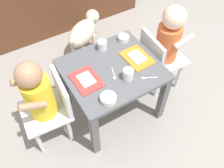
{
  "coord_description": "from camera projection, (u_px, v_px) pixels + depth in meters",
  "views": [
    {
      "loc": [
        -0.52,
        -0.87,
        1.53
      ],
      "look_at": [
        0.0,
        0.0,
        0.29
      ],
      "focal_mm": 38.37,
      "sensor_mm": 36.0,
      "label": 1
    }
  ],
  "objects": [
    {
      "name": "seated_child_left",
      "position": [
        41.0,
        96.0,
        1.36
      ],
      "size": [
        0.3,
        0.3,
        0.7
      ],
      "color": "silver",
      "rests_on": "ground"
    },
    {
      "name": "cereal_bowl_left_side",
      "position": [
        108.0,
        98.0,
        1.31
      ],
      "size": [
        0.09,
        0.09,
        0.03
      ],
      "color": "silver",
      "rests_on": "dining_table"
    },
    {
      "name": "seated_child_right",
      "position": [
        167.0,
        41.0,
        1.64
      ],
      "size": [
        0.3,
        0.3,
        0.71
      ],
      "color": "silver",
      "rests_on": "ground"
    },
    {
      "name": "food_tray_right",
      "position": [
        137.0,
        58.0,
        1.53
      ],
      "size": [
        0.16,
        0.21,
        0.02
      ],
      "color": "orange",
      "rests_on": "dining_table"
    },
    {
      "name": "water_cup_left",
      "position": [
        128.0,
        75.0,
        1.41
      ],
      "size": [
        0.06,
        0.06,
        0.07
      ],
      "color": "white",
      "rests_on": "dining_table"
    },
    {
      "name": "dog",
      "position": [
        84.0,
        31.0,
        2.09
      ],
      "size": [
        0.42,
        0.35,
        0.31
      ],
      "color": "beige",
      "rests_on": "ground"
    },
    {
      "name": "food_tray_left",
      "position": [
        86.0,
        80.0,
        1.41
      ],
      "size": [
        0.16,
        0.2,
        0.02
      ],
      "color": "red",
      "rests_on": "dining_table"
    },
    {
      "name": "water_cup_right",
      "position": [
        102.0,
        46.0,
        1.57
      ],
      "size": [
        0.06,
        0.06,
        0.06
      ],
      "color": "white",
      "rests_on": "dining_table"
    },
    {
      "name": "spoon_by_right_tray",
      "position": [
        148.0,
        78.0,
        1.43
      ],
      "size": [
        0.09,
        0.06,
        0.01
      ],
      "color": "silver",
      "rests_on": "dining_table"
    },
    {
      "name": "ground_plane",
      "position": [
        112.0,
        108.0,
        1.83
      ],
      "size": [
        7.0,
        7.0,
        0.0
      ],
      "primitive_type": "plane",
      "color": "gray"
    },
    {
      "name": "spoon_by_left_tray",
      "position": [
        114.0,
        75.0,
        1.44
      ],
      "size": [
        0.05,
        0.1,
        0.01
      ],
      "color": "silver",
      "rests_on": "dining_table"
    },
    {
      "name": "veggie_bowl_far",
      "position": [
        124.0,
        38.0,
        1.64
      ],
      "size": [
        0.08,
        0.08,
        0.03
      ],
      "color": "white",
      "rests_on": "dining_table"
    },
    {
      "name": "dining_table",
      "position": [
        112.0,
        76.0,
        1.54
      ],
      "size": [
        0.59,
        0.52,
        0.44
      ],
      "color": "#515459",
      "rests_on": "ground"
    }
  ]
}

